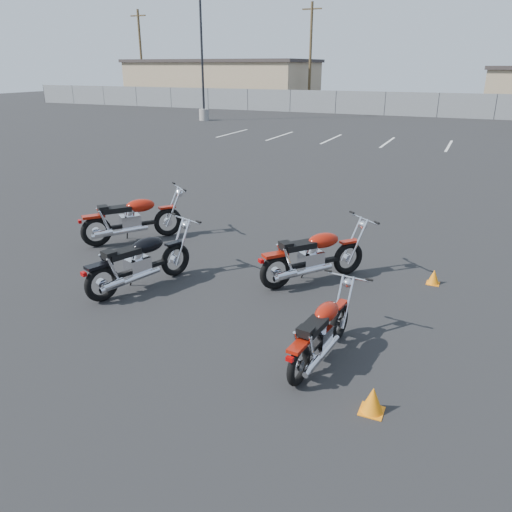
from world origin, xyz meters
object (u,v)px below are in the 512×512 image
at_px(motorcycle_front_red, 132,219).
at_px(motorcycle_rear_red, 321,332).
at_px(motorcycle_third_red, 314,256).
at_px(motorcycle_second_black, 140,262).

xyz_separation_m(motorcycle_front_red, motorcycle_rear_red, (5.32, -2.97, -0.11)).
bearing_deg(motorcycle_third_red, motorcycle_second_black, -150.83).
bearing_deg(motorcycle_rear_red, motorcycle_third_red, 110.22).
height_order(motorcycle_second_black, motorcycle_rear_red, motorcycle_second_black).
xyz_separation_m(motorcycle_second_black, motorcycle_third_red, (2.71, 1.51, 0.01)).
distance_m(motorcycle_front_red, motorcycle_third_red, 4.44).
xyz_separation_m(motorcycle_third_red, motorcycle_rear_red, (0.91, -2.46, -0.08)).
height_order(motorcycle_front_red, motorcycle_rear_red, motorcycle_front_red).
distance_m(motorcycle_third_red, motorcycle_rear_red, 2.63).
height_order(motorcycle_front_red, motorcycle_third_red, motorcycle_front_red).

